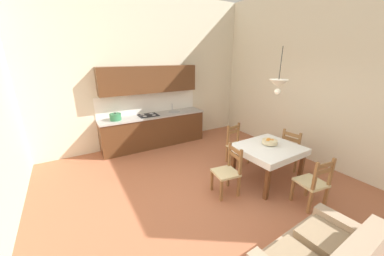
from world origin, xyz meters
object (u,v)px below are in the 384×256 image
(dining_table, at_px, (268,153))
(dining_chair_camera_side, at_px, (313,183))
(kitchen_cabinetry, at_px, (153,116))
(dining_chair_tv_side, at_px, (228,172))
(fruit_bowl, at_px, (270,142))
(pendant_lamp, at_px, (278,84))
(dining_chair_window_side, at_px, (292,150))
(dining_chair_kitchen_side, at_px, (237,145))

(dining_table, relative_size, dining_chair_camera_side, 1.32)
(kitchen_cabinetry, relative_size, dining_chair_tv_side, 3.13)
(dining_table, xyz_separation_m, fruit_bowl, (0.09, 0.07, 0.19))
(pendant_lamp, bearing_deg, fruit_bowl, 44.64)
(kitchen_cabinetry, bearing_deg, pendant_lamp, -68.44)
(dining_table, height_order, dining_chair_camera_side, dining_chair_camera_side)
(dining_chair_camera_side, bearing_deg, dining_table, 91.24)
(dining_chair_tv_side, height_order, pendant_lamp, pendant_lamp)
(fruit_bowl, bearing_deg, dining_chair_window_side, -0.09)
(dining_chair_camera_side, relative_size, dining_chair_kitchen_side, 1.00)
(kitchen_cabinetry, xyz_separation_m, dining_chair_camera_side, (1.33, -3.91, -0.41))
(pendant_lamp, bearing_deg, kitchen_cabinetry, 111.56)
(fruit_bowl, bearing_deg, pendant_lamp, -135.36)
(fruit_bowl, bearing_deg, dining_chair_tv_side, -179.48)
(kitchen_cabinetry, distance_m, dining_chair_camera_side, 4.15)
(dining_chair_kitchen_side, distance_m, pendant_lamp, 1.86)
(dining_table, distance_m, pendant_lamp, 1.37)
(dining_chair_tv_side, xyz_separation_m, fruit_bowl, (1.06, 0.01, 0.37))
(pendant_lamp, bearing_deg, dining_chair_camera_side, -82.21)
(dining_chair_kitchen_side, bearing_deg, pendant_lamp, -95.89)
(dining_table, height_order, dining_chair_window_side, dining_chair_window_side)
(dining_chair_camera_side, xyz_separation_m, fruit_bowl, (0.07, 1.02, 0.37))
(dining_chair_camera_side, height_order, dining_chair_kitchen_side, same)
(dining_table, relative_size, pendant_lamp, 1.53)
(dining_chair_window_side, height_order, dining_chair_kitchen_side, same)
(dining_table, xyz_separation_m, dining_chair_kitchen_side, (0.01, 0.92, -0.18))
(dining_chair_camera_side, relative_size, fruit_bowl, 3.10)
(dining_table, bearing_deg, dining_chair_camera_side, -88.76)
(dining_chair_tv_side, bearing_deg, pendant_lamp, -11.20)
(dining_chair_kitchen_side, relative_size, fruit_bowl, 3.10)
(dining_chair_tv_side, relative_size, dining_chair_camera_side, 1.00)
(kitchen_cabinetry, distance_m, fruit_bowl, 3.21)
(dining_chair_window_side, bearing_deg, dining_chair_kitchen_side, 136.19)
(dining_table, relative_size, fruit_bowl, 4.10)
(dining_chair_tv_side, relative_size, pendant_lamp, 1.16)
(dining_chair_camera_side, distance_m, dining_chair_kitchen_side, 1.87)
(dining_table, xyz_separation_m, dining_chair_camera_side, (0.02, -0.95, -0.18))
(dining_table, relative_size, dining_chair_kitchen_side, 1.32)
(dining_chair_tv_side, distance_m, dining_chair_kitchen_side, 1.30)
(kitchen_cabinetry, height_order, dining_chair_window_side, kitchen_cabinetry)
(dining_chair_kitchen_side, xyz_separation_m, fruit_bowl, (0.08, -0.85, 0.37))
(dining_chair_window_side, height_order, pendant_lamp, pendant_lamp)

